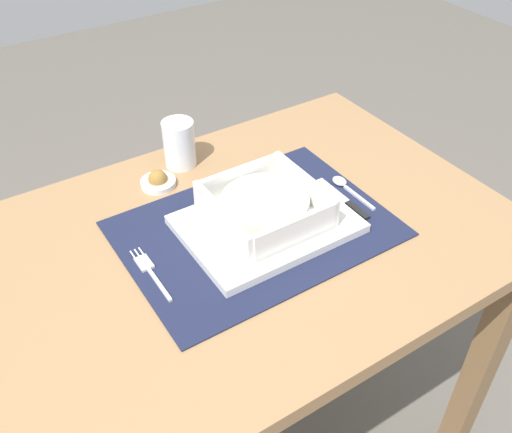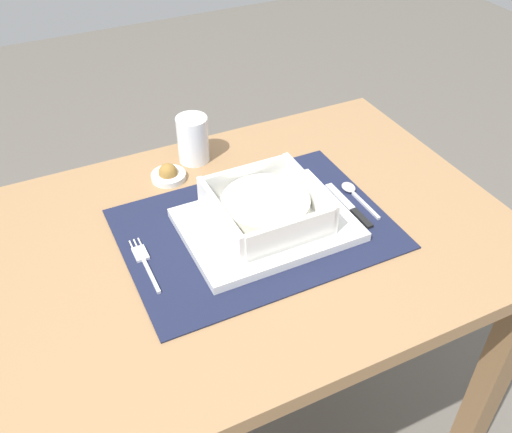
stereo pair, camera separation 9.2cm
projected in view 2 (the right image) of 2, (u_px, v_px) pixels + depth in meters
dining_table at (245, 281)px, 1.07m from camera, size 0.94×0.66×0.75m
placemat at (256, 229)px, 1.00m from camera, size 0.46×0.33×0.00m
serving_plate at (267, 225)px, 1.00m from camera, size 0.29×0.22×0.02m
porridge_bowl at (266, 209)px, 0.98m from camera, size 0.18×0.18×0.06m
fork at (144, 260)px, 0.94m from camera, size 0.02×0.14×0.00m
spoon at (352, 191)px, 1.08m from camera, size 0.02×0.12×0.01m
butter_knife at (351, 208)px, 1.04m from camera, size 0.01×0.14×0.01m
drinking_glass at (193, 141)px, 1.15m from camera, size 0.06×0.06×0.10m
condiment_saucer at (168, 175)px, 1.12m from camera, size 0.07×0.07×0.04m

